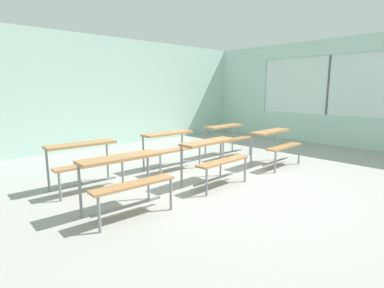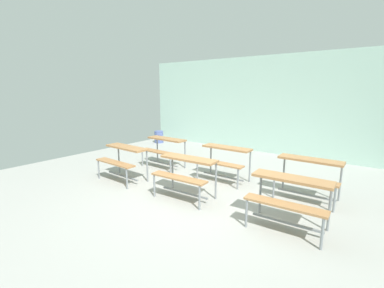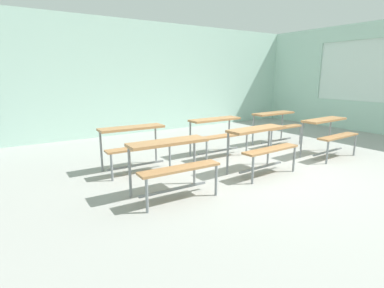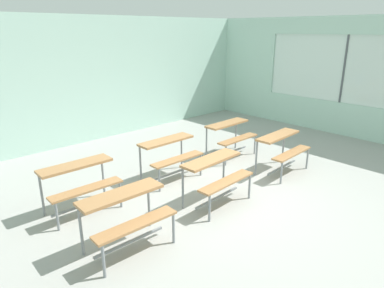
{
  "view_description": "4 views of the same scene",
  "coord_description": "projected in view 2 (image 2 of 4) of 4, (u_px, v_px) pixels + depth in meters",
  "views": [
    {
      "loc": [
        -3.8,
        -3.3,
        1.6
      ],
      "look_at": [
        -0.18,
        0.65,
        0.61
      ],
      "focal_mm": 28.0,
      "sensor_mm": 36.0,
      "label": 1
    },
    {
      "loc": [
        2.64,
        -3.57,
        1.96
      ],
      "look_at": [
        -0.9,
        1.16,
        0.75
      ],
      "focal_mm": 24.7,
      "sensor_mm": 36.0,
      "label": 2
    },
    {
      "loc": [
        -3.8,
        -3.3,
        1.6
      ],
      "look_at": [
        -0.97,
        1.0,
        0.4
      ],
      "focal_mm": 28.0,
      "sensor_mm": 36.0,
      "label": 3
    },
    {
      "loc": [
        -3.91,
        -3.28,
        2.67
      ],
      "look_at": [
        0.15,
        1.03,
        0.68
      ],
      "focal_mm": 31.97,
      "sensor_mm": 36.0,
      "label": 4
    }
  ],
  "objects": [
    {
      "name": "desk_bench_r0c1",
      "position": [
        185.0,
        168.0,
        4.82
      ],
      "size": [
        1.13,
        0.64,
        0.74
      ],
      "rotation": [
        0.0,
        0.0,
        0.05
      ],
      "color": "#A87547",
      "rests_on": "ground"
    },
    {
      "name": "desk_bench_r0c0",
      "position": [
        123.0,
        155.0,
        5.77
      ],
      "size": [
        1.12,
        0.62,
        0.74
      ],
      "rotation": [
        0.0,
        0.0,
        -0.03
      ],
      "color": "#A87547",
      "rests_on": "ground"
    },
    {
      "name": "wall_back",
      "position": [
        282.0,
        106.0,
        7.97
      ],
      "size": [
        10.0,
        0.12,
        3.0
      ],
      "primitive_type": "cube",
      "color": "silver",
      "rests_on": "ground"
    },
    {
      "name": "desk_bench_r1c1",
      "position": [
        224.0,
        156.0,
        5.74
      ],
      "size": [
        1.1,
        0.59,
        0.74
      ],
      "rotation": [
        0.0,
        0.0,
        -0.0
      ],
      "color": "#A87547",
      "rests_on": "ground"
    },
    {
      "name": "desk_bench_r1c0",
      "position": [
        164.0,
        146.0,
        6.78
      ],
      "size": [
        1.12,
        0.62,
        0.74
      ],
      "rotation": [
        0.0,
        0.0,
        -0.03
      ],
      "color": "#A87547",
      "rests_on": "ground"
    },
    {
      "name": "desk_bench_r1c2",
      "position": [
        308.0,
        170.0,
        4.74
      ],
      "size": [
        1.11,
        0.6,
        0.74
      ],
      "rotation": [
        0.0,
        0.0,
        0.01
      ],
      "color": "#A87547",
      "rests_on": "ground"
    },
    {
      "name": "desk_bench_r0c2",
      "position": [
        289.0,
        191.0,
        3.72
      ],
      "size": [
        1.12,
        0.64,
        0.74
      ],
      "rotation": [
        0.0,
        0.0,
        0.04
      ],
      "color": "#A87547",
      "rests_on": "ground"
    },
    {
      "name": "ground",
      "position": [
        193.0,
        203.0,
        4.75
      ],
      "size": [
        10.0,
        9.0,
        0.05
      ],
      "primitive_type": "cube",
      "color": "#9E9E99"
    },
    {
      "name": "trash_bin",
      "position": [
        159.0,
        137.0,
        10.0
      ],
      "size": [
        0.33,
        0.33,
        0.44
      ],
      "primitive_type": "cylinder",
      "color": "#51609E",
      "rests_on": "ground"
    }
  ]
}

